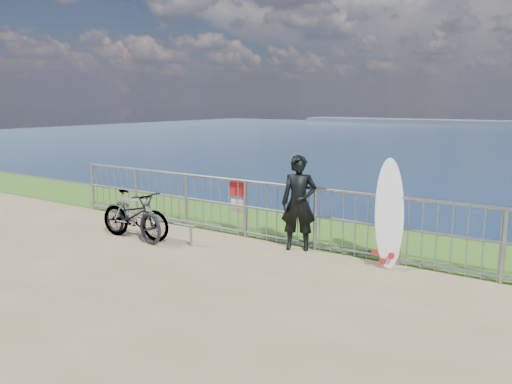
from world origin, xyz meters
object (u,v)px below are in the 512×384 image
Objects in this scene: surfer at (299,203)px; surfboard at (389,217)px; bicycle_near at (132,215)px; bicycle_far at (135,215)px.

surfboard is (1.62, -0.01, -0.04)m from surfer.
surfer reaches higher than bicycle_near.
surfboard is at bearing -84.01° from bicycle_far.
surfer is 1.08× the size of bicycle_far.
surfer is 0.96× the size of bicycle_near.
bicycle_far is (-2.93, -1.11, -0.37)m from surfer.
surfer is at bearing 179.56° from surfboard.
surfer is at bearing -76.82° from bicycle_far.
bicycle_far is (0.04, 0.03, 0.01)m from bicycle_near.
surfer is 3.21m from bicycle_near.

